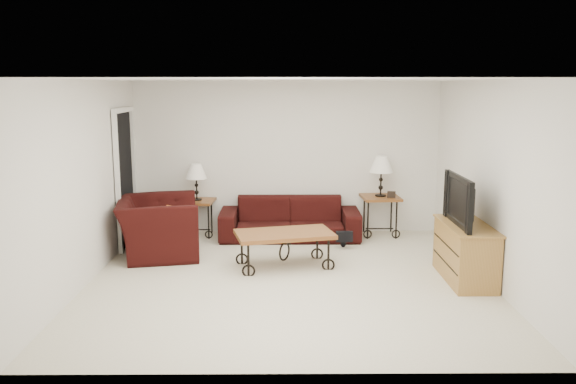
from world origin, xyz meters
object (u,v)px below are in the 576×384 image
object	(u,v)px
sofa	(290,218)
tv_stand	(465,252)
side_table_right	(380,216)
coffee_table	(284,250)
armchair	(158,227)
lamp_left	(196,182)
backpack	(343,231)
television	(467,200)
side_table_left	(197,218)
lamp_right	(381,176)

from	to	relation	value
sofa	tv_stand	size ratio (longest dim) A/B	1.85
sofa	side_table_right	distance (m)	1.49
sofa	coffee_table	bearing A→B (deg)	-93.34
armchair	tv_stand	xyz separation A→B (m)	(4.11, -1.15, -0.05)
coffee_table	tv_stand	distance (m)	2.35
coffee_table	armchair	distance (m)	1.93
lamp_left	armchair	bearing A→B (deg)	-110.27
lamp_left	backpack	size ratio (longest dim) A/B	1.19
television	backpack	bearing A→B (deg)	-138.30
lamp_left	television	xyz separation A→B (m)	(3.68, -2.25, 0.14)
side_table_right	tv_stand	distance (m)	2.36
lamp_left	armchair	world-z (taller)	lamp_left
sofa	side_table_left	size ratio (longest dim) A/B	3.76
side_table_left	lamp_right	distance (m)	3.06
lamp_left	armchair	size ratio (longest dim) A/B	0.47
armchair	tv_stand	world-z (taller)	armchair
lamp_right	coffee_table	world-z (taller)	lamp_right
side_table_right	television	world-z (taller)	television
coffee_table	backpack	world-z (taller)	backpack
television	lamp_right	bearing A→B (deg)	-162.86
television	tv_stand	bearing A→B (deg)	90.00
sofa	side_table_left	bearing A→B (deg)	173.19
side_table_left	coffee_table	world-z (taller)	side_table_left
side_table_right	armchair	bearing A→B (deg)	-162.07
lamp_right	side_table_left	bearing A→B (deg)	-180.00
tv_stand	lamp_left	bearing A→B (deg)	148.71
coffee_table	tv_stand	bearing A→B (deg)	-13.80
lamp_left	backpack	bearing A→B (deg)	-17.28
coffee_table	armchair	size ratio (longest dim) A/B	1.01
coffee_table	television	size ratio (longest dim) A/B	1.20
tv_stand	backpack	world-z (taller)	tv_stand
backpack	television	bearing A→B (deg)	-72.48
lamp_left	lamp_right	bearing A→B (deg)	0.00
lamp_right	television	bearing A→B (deg)	-72.86
lamp_left	backpack	xyz separation A→B (m)	(2.32, -0.72, -0.64)
armchair	lamp_left	bearing A→B (deg)	-30.95
side_table_right	lamp_right	xyz separation A→B (m)	(0.00, 0.00, 0.65)
armchair	television	distance (m)	4.29
side_table_left	television	world-z (taller)	television
side_table_right	armchair	size ratio (longest dim) A/B	0.51
lamp_right	television	size ratio (longest dim) A/B	0.61
lamp_right	armchair	world-z (taller)	lamp_right
side_table_left	lamp_right	world-z (taller)	lamp_right
side_table_left	armchair	distance (m)	1.18
side_table_right	television	size ratio (longest dim) A/B	0.61
sofa	lamp_right	bearing A→B (deg)	6.94
side_table_left	side_table_right	bearing A→B (deg)	0.00
side_table_left	television	size ratio (longest dim) A/B	0.55
lamp_left	coffee_table	distance (m)	2.30
lamp_left	armchair	xyz separation A→B (m)	(-0.41, -1.10, -0.47)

